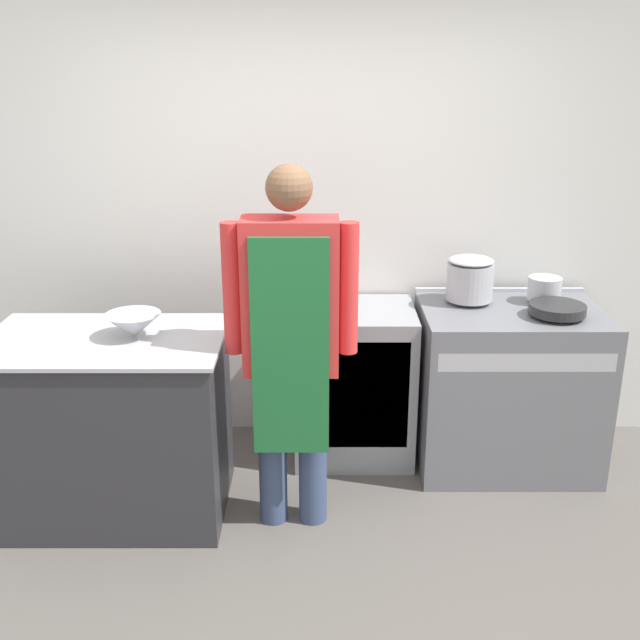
{
  "coord_description": "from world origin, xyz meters",
  "views": [
    {
      "loc": [
        0.04,
        -2.6,
        2.22
      ],
      "look_at": [
        0.04,
        0.92,
        0.98
      ],
      "focal_mm": 42.0,
      "sensor_mm": 36.0,
      "label": 1
    }
  ],
  "objects_px": {
    "mixing_bowl": "(133,326)",
    "stock_pot": "(470,278)",
    "fridge_unit": "(353,382)",
    "sauce_pot": "(544,288)",
    "person_cook": "(291,331)",
    "saute_pan": "(557,309)",
    "stove": "(506,387)"
  },
  "relations": [
    {
      "from": "sauce_pot",
      "to": "fridge_unit",
      "type": "bearing_deg",
      "value": -178.46
    },
    {
      "from": "person_cook",
      "to": "sauce_pot",
      "type": "height_order",
      "value": "person_cook"
    },
    {
      "from": "fridge_unit",
      "to": "mixing_bowl",
      "type": "distance_m",
      "value": 1.35
    },
    {
      "from": "mixing_bowl",
      "to": "stock_pot",
      "type": "distance_m",
      "value": 1.83
    },
    {
      "from": "saute_pan",
      "to": "sauce_pot",
      "type": "height_order",
      "value": "sauce_pot"
    },
    {
      "from": "stove",
      "to": "saute_pan",
      "type": "relative_size",
      "value": 3.32
    },
    {
      "from": "stock_pot",
      "to": "sauce_pot",
      "type": "xyz_separation_m",
      "value": [
        0.42,
        0.0,
        -0.06
      ]
    },
    {
      "from": "person_cook",
      "to": "saute_pan",
      "type": "bearing_deg",
      "value": 19.15
    },
    {
      "from": "stove",
      "to": "stock_pot",
      "type": "relative_size",
      "value": 3.83
    },
    {
      "from": "sauce_pot",
      "to": "mixing_bowl",
      "type": "bearing_deg",
      "value": -164.52
    },
    {
      "from": "fridge_unit",
      "to": "stove",
      "type": "bearing_deg",
      "value": -6.46
    },
    {
      "from": "stove",
      "to": "saute_pan",
      "type": "distance_m",
      "value": 0.56
    },
    {
      "from": "stock_pot",
      "to": "sauce_pot",
      "type": "bearing_deg",
      "value": 0.0
    },
    {
      "from": "fridge_unit",
      "to": "mixing_bowl",
      "type": "xyz_separation_m",
      "value": [
        -1.1,
        -0.57,
        0.55
      ]
    },
    {
      "from": "stove",
      "to": "person_cook",
      "type": "height_order",
      "value": "person_cook"
    },
    {
      "from": "stove",
      "to": "person_cook",
      "type": "distance_m",
      "value": 1.45
    },
    {
      "from": "person_cook",
      "to": "saute_pan",
      "type": "height_order",
      "value": "person_cook"
    },
    {
      "from": "fridge_unit",
      "to": "stock_pot",
      "type": "bearing_deg",
      "value": 2.55
    },
    {
      "from": "mixing_bowl",
      "to": "stock_pot",
      "type": "xyz_separation_m",
      "value": [
        1.73,
        0.6,
        0.07
      ]
    },
    {
      "from": "sauce_pot",
      "to": "person_cook",
      "type": "bearing_deg",
      "value": -152.22
    },
    {
      "from": "stock_pot",
      "to": "person_cook",
      "type": "bearing_deg",
      "value": -142.94
    },
    {
      "from": "person_cook",
      "to": "saute_pan",
      "type": "xyz_separation_m",
      "value": [
        1.39,
        0.48,
        -0.05
      ]
    },
    {
      "from": "mixing_bowl",
      "to": "sauce_pot",
      "type": "bearing_deg",
      "value": 15.48
    },
    {
      "from": "fridge_unit",
      "to": "saute_pan",
      "type": "xyz_separation_m",
      "value": [
        1.06,
        -0.22,
        0.52
      ]
    },
    {
      "from": "sauce_pot",
      "to": "stove",
      "type": "bearing_deg",
      "value": -147.54
    },
    {
      "from": "saute_pan",
      "to": "mixing_bowl",
      "type": "bearing_deg",
      "value": -170.84
    },
    {
      "from": "person_cook",
      "to": "sauce_pot",
      "type": "distance_m",
      "value": 1.57
    },
    {
      "from": "fridge_unit",
      "to": "mixing_bowl",
      "type": "relative_size",
      "value": 3.29
    },
    {
      "from": "saute_pan",
      "to": "stove",
      "type": "bearing_deg",
      "value": 148.0
    },
    {
      "from": "stove",
      "to": "mixing_bowl",
      "type": "distance_m",
      "value": 2.08
    },
    {
      "from": "stove",
      "to": "sauce_pot",
      "type": "xyz_separation_m",
      "value": [
        0.2,
        0.13,
        0.54
      ]
    },
    {
      "from": "fridge_unit",
      "to": "saute_pan",
      "type": "distance_m",
      "value": 1.2
    }
  ]
}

